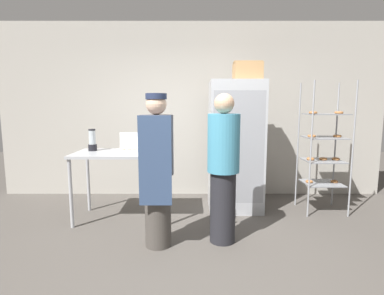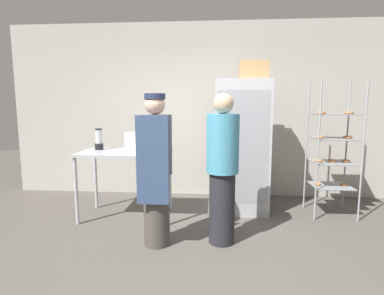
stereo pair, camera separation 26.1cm
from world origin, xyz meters
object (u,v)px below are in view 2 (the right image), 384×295
at_px(refrigerator, 241,147).
at_px(person_baker, 156,168).
at_px(person_customer, 222,169).
at_px(donut_box, 133,149).
at_px(baking_rack, 333,150).
at_px(blender_pitcher, 99,140).
at_px(cardboard_storage_box, 254,71).

relative_size(refrigerator, person_baker, 1.14).
bearing_deg(person_customer, donut_box, 151.16).
height_order(donut_box, person_customer, person_customer).
bearing_deg(refrigerator, donut_box, -162.31).
bearing_deg(baking_rack, person_customer, -146.84).
xyz_separation_m(donut_box, person_customer, (1.15, -0.64, -0.12)).
bearing_deg(donut_box, baking_rack, 7.63).
relative_size(refrigerator, donut_box, 6.59).
height_order(baking_rack, blender_pitcher, baking_rack).
relative_size(baking_rack, person_customer, 1.12).
bearing_deg(person_baker, baking_rack, 26.29).
distance_m(donut_box, cardboard_storage_box, 1.95).
xyz_separation_m(baking_rack, blender_pitcher, (-3.21, -0.17, 0.13)).
height_order(donut_box, person_baker, person_baker).
distance_m(donut_box, person_baker, 0.87).
relative_size(baking_rack, donut_box, 6.53).
height_order(baking_rack, cardboard_storage_box, cardboard_storage_box).
xyz_separation_m(baking_rack, person_customer, (-1.52, -0.99, -0.07)).
distance_m(refrigerator, person_customer, 1.14).
xyz_separation_m(refrigerator, donut_box, (-1.44, -0.46, 0.02)).
bearing_deg(blender_pitcher, cardboard_storage_box, 7.30).
height_order(baking_rack, donut_box, baking_rack).
bearing_deg(cardboard_storage_box, blender_pitcher, -172.70).
distance_m(blender_pitcher, person_customer, 1.88).
height_order(cardboard_storage_box, person_customer, cardboard_storage_box).
height_order(refrigerator, cardboard_storage_box, cardboard_storage_box).
xyz_separation_m(donut_box, person_baker, (0.45, -0.74, -0.10)).
xyz_separation_m(refrigerator, baking_rack, (1.23, -0.10, -0.02)).
height_order(blender_pitcher, person_customer, person_customer).
distance_m(refrigerator, cardboard_storage_box, 1.06).
bearing_deg(baking_rack, donut_box, -172.37).
distance_m(baking_rack, blender_pitcher, 3.21).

